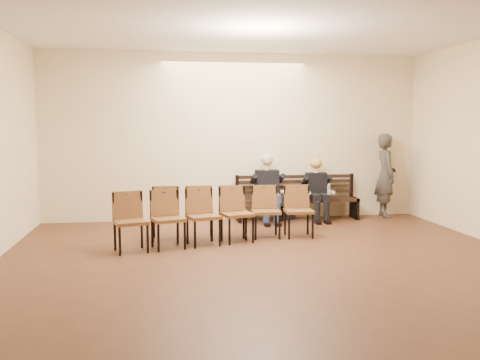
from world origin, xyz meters
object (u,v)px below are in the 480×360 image
object	(u,v)px
seated_man	(268,188)
seated_woman	(317,192)
water_bottle	(329,196)
laptop	(271,196)
bag	(286,213)
chair_row_back	(186,218)
passerby	(386,169)
chair_row_front	(233,212)
bench	(297,209)

from	to	relation	value
seated_man	seated_woman	world-z (taller)	seated_man
seated_woman	water_bottle	distance (m)	0.34
seated_woman	laptop	xyz separation A→B (m)	(-1.03, -0.16, -0.04)
laptop	bag	size ratio (longest dim) A/B	0.88
laptop	chair_row_back	size ratio (longest dim) A/B	0.13
laptop	water_bottle	xyz separation A→B (m)	(1.18, -0.14, -0.00)
seated_man	chair_row_back	bearing A→B (deg)	-131.27
chair_row_back	laptop	bearing A→B (deg)	30.58
passerby	chair_row_front	bearing A→B (deg)	120.26
seated_man	seated_woman	distance (m)	1.06
bag	bench	bearing A→B (deg)	-23.38
bench	seated_woman	world-z (taller)	seated_woman
seated_man	laptop	size ratio (longest dim) A/B	4.53
seated_woman	bag	bearing A→B (deg)	160.53
bag	chair_row_front	bearing A→B (deg)	-128.38
seated_man	seated_woman	xyz separation A→B (m)	(1.06, 0.00, -0.10)
bench	chair_row_back	world-z (taller)	chair_row_back
seated_man	chair_row_back	size ratio (longest dim) A/B	0.61
bench	laptop	distance (m)	0.77
water_bottle	chair_row_back	distance (m)	3.47
laptop	bench	bearing A→B (deg)	35.86
bag	seated_woman	bearing A→B (deg)	-19.47
seated_woman	water_bottle	size ratio (longest dim) A/B	5.34
bench	chair_row_back	xyz separation A→B (m)	(-2.45, -2.16, 0.25)
seated_woman	passerby	size ratio (longest dim) A/B	0.58
seated_woman	bag	xyz separation A→B (m)	(-0.62, 0.22, -0.47)
bag	passerby	bearing A→B (deg)	0.00
seated_woman	chair_row_front	bearing A→B (deg)	-142.85
chair_row_front	seated_man	bearing A→B (deg)	60.83
bag	chair_row_back	size ratio (longest dim) A/B	0.15
bag	seated_man	bearing A→B (deg)	-153.13
bench	chair_row_front	xyz separation A→B (m)	(-1.60, -1.63, 0.24)
seated_woman	laptop	size ratio (longest dim) A/B	3.88
seated_man	bag	bearing A→B (deg)	26.87
chair_row_front	chair_row_back	bearing A→B (deg)	-145.60
passerby	chair_row_front	size ratio (longest dim) A/B	0.73
water_bottle	chair_row_front	world-z (taller)	chair_row_front
seated_man	passerby	distance (m)	2.69
laptop	passerby	distance (m)	2.70
seated_man	chair_row_back	xyz separation A→B (m)	(-1.79, -2.04, -0.23)
bag	chair_row_back	world-z (taller)	chair_row_back
laptop	passerby	size ratio (longest dim) A/B	0.15
water_bottle	chair_row_back	size ratio (longest dim) A/B	0.10
passerby	chair_row_front	distance (m)	4.03
chair_row_back	passerby	bearing A→B (deg)	11.63
water_bottle	seated_man	bearing A→B (deg)	166.11
laptop	seated_woman	bearing A→B (deg)	20.87
passerby	laptop	bearing A→B (deg)	102.89
bag	chair_row_front	xyz separation A→B (m)	(-1.37, -1.73, 0.34)
bench	seated_man	bearing A→B (deg)	-169.78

